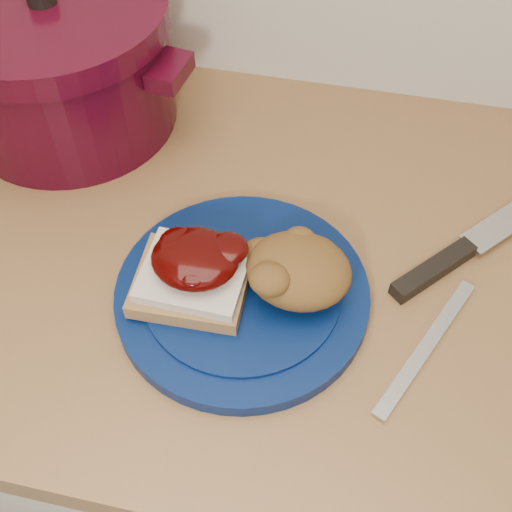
% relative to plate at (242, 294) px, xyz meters
% --- Properties ---
extents(base_cabinet, '(4.00, 0.60, 0.86)m').
position_rel_plate_xyz_m(base_cabinet, '(-0.02, 0.07, -0.48)').
color(base_cabinet, beige).
rests_on(base_cabinet, floor).
extents(plate, '(0.28, 0.28, 0.02)m').
position_rel_plate_xyz_m(plate, '(0.00, 0.00, 0.00)').
color(plate, '#041644').
rests_on(plate, wood_countertop).
extents(sandwich, '(0.11, 0.10, 0.05)m').
position_rel_plate_xyz_m(sandwich, '(-0.05, -0.01, 0.04)').
color(sandwich, olive).
rests_on(sandwich, plate).
extents(stuffing_mound, '(0.11, 0.10, 0.05)m').
position_rel_plate_xyz_m(stuffing_mound, '(0.05, 0.01, 0.04)').
color(stuffing_mound, brown).
rests_on(stuffing_mound, plate).
extents(chef_knife, '(0.21, 0.23, 0.02)m').
position_rel_plate_xyz_m(chef_knife, '(0.22, 0.10, -0.00)').
color(chef_knife, black).
rests_on(chef_knife, wood_countertop).
extents(butter_knife, '(0.09, 0.17, 0.00)m').
position_rel_plate_xyz_m(butter_knife, '(0.19, -0.02, -0.00)').
color(butter_knife, silver).
rests_on(butter_knife, wood_countertop).
extents(dutch_oven, '(0.34, 0.32, 0.18)m').
position_rel_plate_xyz_m(dutch_oven, '(-0.28, 0.23, 0.07)').
color(dutch_oven, '#390514').
rests_on(dutch_oven, wood_countertop).
extents(pepper_grinder, '(0.07, 0.07, 0.12)m').
position_rel_plate_xyz_m(pepper_grinder, '(-0.33, 0.29, 0.05)').
color(pepper_grinder, black).
rests_on(pepper_grinder, wood_countertop).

